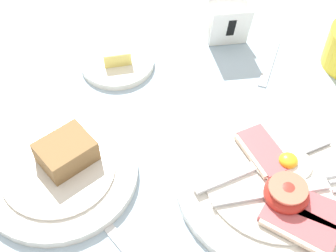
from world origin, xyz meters
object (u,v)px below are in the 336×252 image
number_card (231,24)px  teaspoon_by_saucer (260,96)px  breakfast_plate (279,182)px  butter_dish (119,61)px  bread_plate (61,169)px

number_card → teaspoon_by_saucer: 0.13m
breakfast_plate → teaspoon_by_saucer: breakfast_plate is taller
butter_dish → teaspoon_by_saucer: size_ratio=0.59×
butter_dish → breakfast_plate: bearing=-46.2°
breakfast_plate → teaspoon_by_saucer: bearing=91.5°
bread_plate → butter_dish: (0.06, 0.20, -0.00)m
breakfast_plate → butter_dish: 0.30m
teaspoon_by_saucer → butter_dish: bearing=-89.0°
butter_dish → teaspoon_by_saucer: (0.20, -0.07, -0.00)m
butter_dish → number_card: bearing=16.6°
bread_plate → breakfast_plate: bearing=-3.9°
butter_dish → teaspoon_by_saucer: bearing=-18.6°
breakfast_plate → number_card: number_card is taller
bread_plate → number_card: size_ratio=2.63×
butter_dish → bread_plate: bearing=-105.6°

